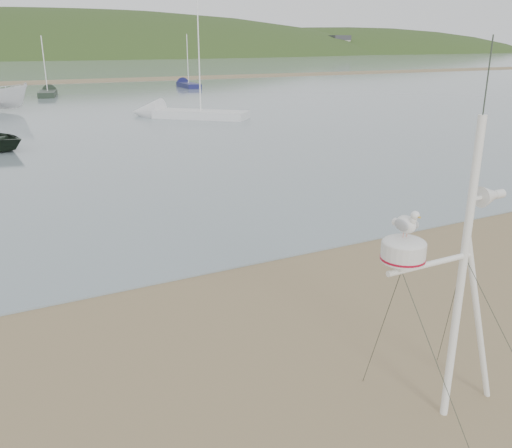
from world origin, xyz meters
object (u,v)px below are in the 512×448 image
sailboat_white_near (169,113)px  sailboat_blue_far (184,84)px  sailboat_dark_mid (49,92)px  mast_rig (453,340)px

sailboat_white_near → sailboat_blue_far: sailboat_white_near is taller
sailboat_dark_mid → sailboat_blue_far: bearing=14.3°
sailboat_blue_far → mast_rig: bearing=-107.2°
sailboat_dark_mid → sailboat_blue_far: size_ratio=0.96×
mast_rig → sailboat_white_near: size_ratio=0.60×
sailboat_white_near → sailboat_blue_far: (10.63, 25.21, 0.00)m
sailboat_white_near → sailboat_dark_mid: 21.81m
sailboat_white_near → sailboat_dark_mid: size_ratio=1.34×
sailboat_dark_mid → sailboat_blue_far: sailboat_blue_far is taller
mast_rig → sailboat_blue_far: sailboat_blue_far is taller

